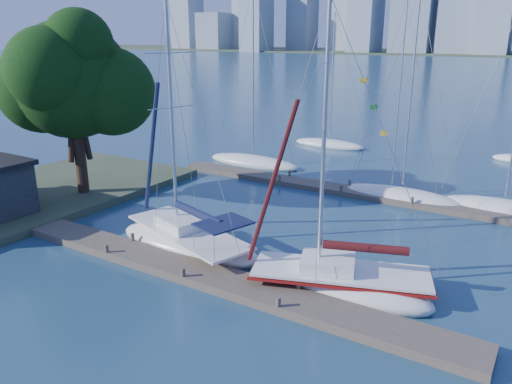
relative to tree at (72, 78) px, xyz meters
The scene contains 12 objects.
ground 16.99m from the tree, 20.19° to the right, with size 700.00×700.00×0.00m, color navy.
near_dock 16.90m from the tree, 20.19° to the right, with size 26.00×2.00×0.40m, color #4A4236.
far_dock 20.92m from the tree, 34.33° to the left, with size 30.00×1.80×0.36m, color #4A4236.
shore 8.86m from the tree, 145.39° to the right, with size 12.00×22.00×0.50m, color #38472D.
tree is the anchor object (origin of this frame).
sailboat_navy 13.95m from the tree, 13.60° to the right, with size 9.33×5.42×13.27m.
sailboat_maroon 21.66m from the tree, ahead, with size 8.81×5.37×13.03m.
bg_boat_0 17.07m from the tree, 70.95° to the left, with size 9.11×4.00×15.18m.
bg_boat_2 22.98m from the tree, 33.43° to the left, with size 7.06×3.59×13.47m.
bg_boat_3 23.45m from the tree, 31.29° to the left, with size 8.46×4.75×14.04m.
bg_boat_4 29.14m from the tree, 26.07° to the left, with size 7.87×2.54×15.72m.
bg_boat_6 27.09m from the tree, 73.17° to the left, with size 7.82×4.43×13.37m.
Camera 1 is at (13.71, -16.59, 10.96)m, focal length 35.00 mm.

